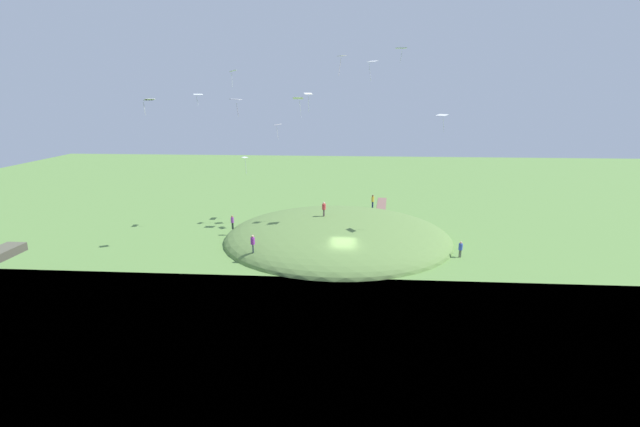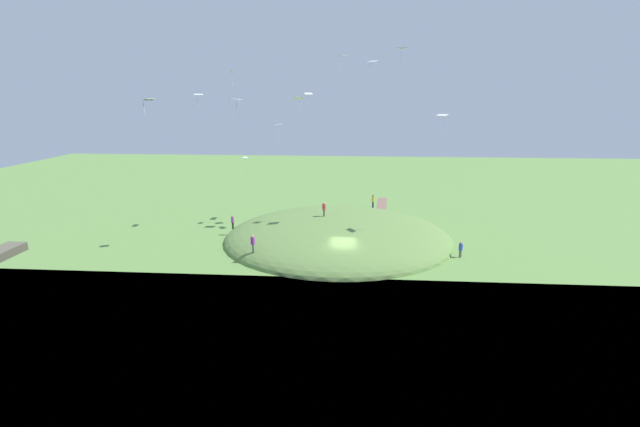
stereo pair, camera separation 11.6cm
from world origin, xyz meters
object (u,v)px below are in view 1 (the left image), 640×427
object	(u,v)px
kite_5	(442,116)
kite_8	(401,48)
kite_11	(245,159)
kite_1	(278,125)
person_walking_path	(324,207)
kite_9	(372,62)
person_watching_kites	(461,247)
person_with_child	(373,200)
kite_6	(298,99)
person_on_hilltop	(253,242)
kite_0	(342,57)
kite_4	(198,95)
person_near_shore	(232,220)
kite_7	(236,100)
kite_2	(308,95)
kite_10	(233,71)
kite_3	(149,100)

from	to	relation	value
kite_5	kite_8	world-z (taller)	kite_8
kite_11	kite_1	bearing A→B (deg)	-59.22
person_walking_path	kite_9	distance (m)	16.61
person_watching_kites	person_with_child	xyz separation A→B (m)	(13.82, 8.31, 1.65)
person_walking_path	kite_5	world-z (taller)	kite_5
kite_1	kite_6	bearing A→B (deg)	-140.20
person_on_hilltop	kite_1	bearing A→B (deg)	-11.99
person_with_child	kite_8	world-z (taller)	kite_8
kite_0	kite_9	world-z (taller)	kite_0
person_watching_kites	kite_4	bearing A→B (deg)	-11.62
kite_0	person_on_hilltop	bearing A→B (deg)	145.02
kite_8	kite_9	size ratio (longest dim) A/B	0.70
kite_6	kite_11	bearing A→B (deg)	78.27
person_near_shore	person_on_hilltop	size ratio (longest dim) A/B	0.93
kite_8	kite_11	bearing A→B (deg)	70.44
person_walking_path	kite_7	xyz separation A→B (m)	(-15.44, 5.73, 12.12)
kite_1	kite_5	bearing A→B (deg)	-122.89
kite_2	kite_10	size ratio (longest dim) A/B	1.21
kite_10	kite_11	world-z (taller)	kite_10
kite_2	kite_6	bearing A→B (deg)	149.63
person_walking_path	kite_2	size ratio (longest dim) A/B	0.74
person_watching_kites	kite_3	size ratio (longest dim) A/B	1.53
person_walking_path	kite_0	bearing A→B (deg)	-53.68
kite_1	kite_4	distance (m)	13.72
person_walking_path	person_with_child	bearing A→B (deg)	-61.71
kite_2	kite_11	world-z (taller)	kite_2
person_walking_path	kite_3	bearing A→B (deg)	123.35
kite_3	kite_4	size ratio (longest dim) A/B	0.99
kite_10	kite_4	bearing A→B (deg)	168.82
person_with_child	kite_11	world-z (taller)	kite_11
kite_1	kite_9	size ratio (longest dim) A/B	0.91
kite_8	kite_11	world-z (taller)	kite_8
kite_6	kite_11	distance (m)	10.17
person_walking_path	kite_11	xyz separation A→B (m)	(4.93, 10.20, 4.82)
person_with_child	kite_7	distance (m)	29.40
person_with_child	kite_11	bearing A→B (deg)	22.95
kite_0	kite_8	world-z (taller)	kite_8
kite_1	kite_8	size ratio (longest dim) A/B	1.30
kite_0	kite_10	xyz separation A→B (m)	(0.10, 12.53, -1.50)
person_near_shore	kite_0	xyz separation A→B (m)	(3.26, -12.61, 18.45)
kite_5	kite_7	distance (m)	20.70
kite_7	kite_1	bearing A→B (deg)	1.57
kite_3	kite_9	xyz separation A→B (m)	(18.09, -16.22, 3.71)
kite_4	kite_5	world-z (taller)	kite_4
kite_8	kite_9	xyz separation A→B (m)	(1.38, 2.80, -1.22)
kite_0	kite_2	size ratio (longest dim) A/B	0.93
person_with_child	kite_10	size ratio (longest dim) A/B	0.93
kite_0	kite_3	bearing A→B (deg)	148.92
kite_1	kite_8	distance (m)	18.57
person_watching_kites	kite_9	xyz separation A→B (m)	(5.56, 9.30, 18.36)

